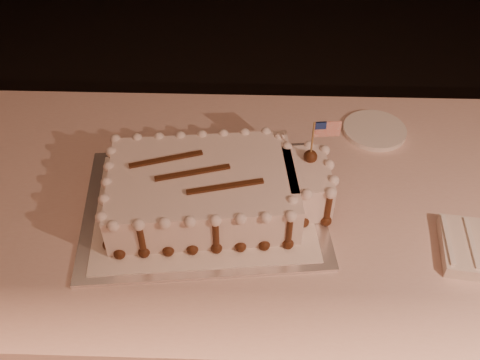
{
  "coord_description": "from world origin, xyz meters",
  "views": [
    {
      "loc": [
        -0.03,
        -0.25,
        1.61
      ],
      "look_at": [
        -0.06,
        0.56,
        0.84
      ],
      "focal_mm": 40.0,
      "sensor_mm": 36.0,
      "label": 1
    }
  ],
  "objects_px": {
    "banquet_table": "(262,292)",
    "cake_board": "(204,206)",
    "side_plate": "(375,130)",
    "sheet_cake": "(216,189)"
  },
  "relations": [
    {
      "from": "cake_board",
      "to": "sheet_cake",
      "type": "distance_m",
      "value": 0.06
    },
    {
      "from": "banquet_table",
      "to": "sheet_cake",
      "type": "relative_size",
      "value": 4.78
    },
    {
      "from": "cake_board",
      "to": "side_plate",
      "type": "distance_m",
      "value": 0.5
    },
    {
      "from": "sheet_cake",
      "to": "side_plate",
      "type": "height_order",
      "value": "sheet_cake"
    },
    {
      "from": "banquet_table",
      "to": "side_plate",
      "type": "relative_size",
      "value": 14.92
    },
    {
      "from": "banquet_table",
      "to": "cake_board",
      "type": "relative_size",
      "value": 4.59
    },
    {
      "from": "sheet_cake",
      "to": "side_plate",
      "type": "distance_m",
      "value": 0.48
    },
    {
      "from": "side_plate",
      "to": "sheet_cake",
      "type": "bearing_deg",
      "value": -144.47
    },
    {
      "from": "banquet_table",
      "to": "cake_board",
      "type": "bearing_deg",
      "value": -164.46
    },
    {
      "from": "banquet_table",
      "to": "cake_board",
      "type": "distance_m",
      "value": 0.41
    }
  ]
}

